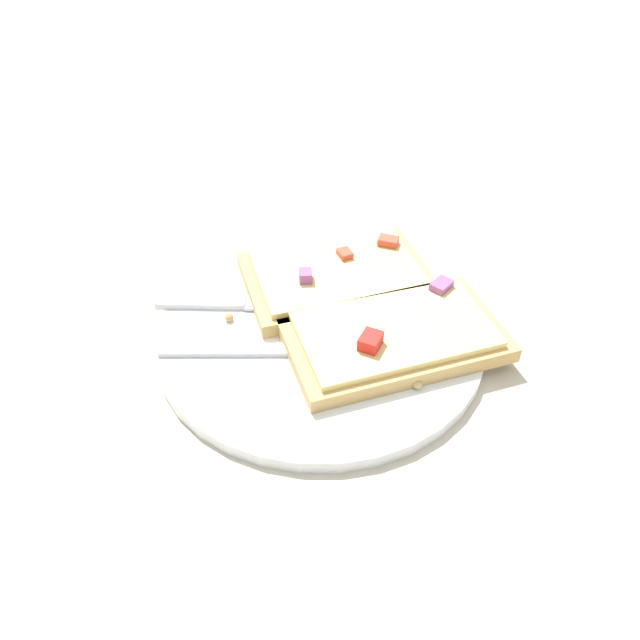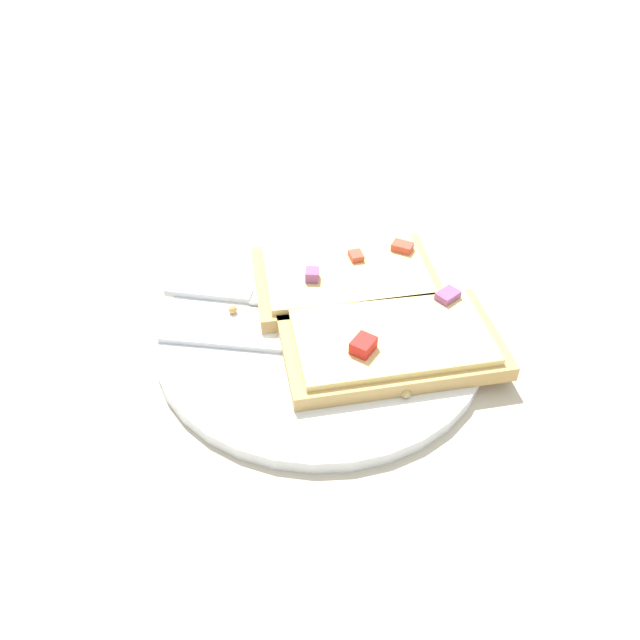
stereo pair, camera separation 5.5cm
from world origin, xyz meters
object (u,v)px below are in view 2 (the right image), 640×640
object	(u,v)px
fork	(296,348)
knife	(261,298)
pizza_slice_main	(391,343)
pizza_slice_corner	(346,277)
plate	(320,333)

from	to	relation	value
fork	knife	world-z (taller)	knife
pizza_slice_main	pizza_slice_corner	world-z (taller)	pizza_slice_main
knife	pizza_slice_corner	bearing A→B (deg)	24.94
fork	pizza_slice_corner	distance (m)	0.10
fork	pizza_slice_main	xyz separation A→B (m)	(-0.08, 0.01, 0.01)
plate	knife	world-z (taller)	knife
fork	knife	xyz separation A→B (m)	(0.02, -0.07, 0.00)
plate	fork	bearing A→B (deg)	44.10
plate	fork	size ratio (longest dim) A/B	1.37
fork	pizza_slice_main	distance (m)	0.08
pizza_slice_main	pizza_slice_corner	distance (m)	0.10
plate	pizza_slice_corner	xyz separation A→B (m)	(-0.03, -0.06, 0.02)
plate	pizza_slice_main	size ratio (longest dim) A/B	1.56
plate	knife	size ratio (longest dim) A/B	1.37
plate	pizza_slice_main	distance (m)	0.07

